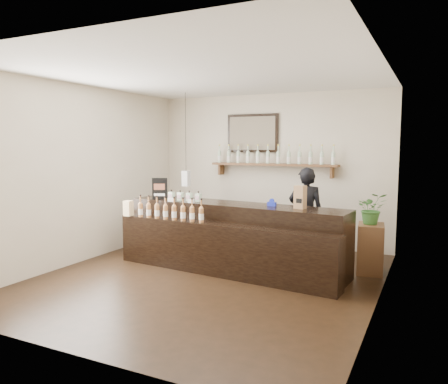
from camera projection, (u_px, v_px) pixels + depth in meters
ground at (208, 278)px, 6.11m from camera, size 5.00×5.00×0.00m
room_shell at (207, 157)px, 5.93m from camera, size 5.00×5.00×5.00m
back_wall_decor at (261, 151)px, 8.11m from camera, size 2.66×0.96×1.69m
counter at (230, 239)px, 6.54m from camera, size 3.55×1.25×1.14m
promo_sign at (160, 189)px, 7.10m from camera, size 0.24×0.12×0.35m
paper_bag at (300, 197)px, 6.05m from camera, size 0.17×0.15×0.32m
tape_dispenser at (272, 203)px, 6.32m from camera, size 0.13×0.06×0.11m
side_cabinet at (370, 248)px, 6.36m from camera, size 0.42×0.53×0.72m
potted_plant at (372, 209)px, 6.29m from camera, size 0.51×0.48×0.46m
shopkeeper at (306, 208)px, 6.99m from camera, size 0.69×0.52×1.71m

